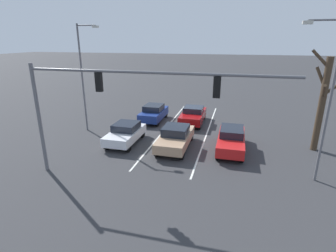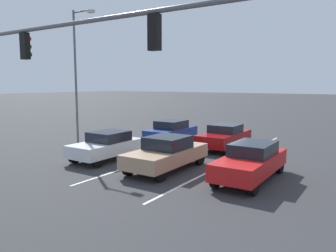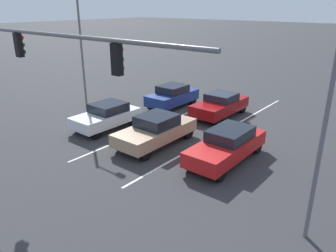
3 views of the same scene
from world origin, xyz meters
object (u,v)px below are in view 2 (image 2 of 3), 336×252
at_px(car_tan_midlane_front, 167,153).
at_px(car_maroon_midlane_second, 224,136).
at_px(street_lamp_right_shoulder, 77,70).
at_px(car_navy_rightlane_second, 171,132).
at_px(traffic_signal_gantry, 32,63).
at_px(car_white_rightlane_front, 107,145).
at_px(car_red_leftlane_front, 251,161).

height_order(car_tan_midlane_front, car_maroon_midlane_second, car_tan_midlane_front).
xyz_separation_m(car_tan_midlane_front, street_lamp_right_shoulder, (7.98, -1.84, 4.07)).
height_order(car_navy_rightlane_second, traffic_signal_gantry, traffic_signal_gantry).
relative_size(car_white_rightlane_front, traffic_signal_gantry, 0.30).
bearing_deg(street_lamp_right_shoulder, car_maroon_midlane_second, -152.94).
bearing_deg(traffic_signal_gantry, street_lamp_right_shoulder, -51.29).
xyz_separation_m(car_red_leftlane_front, car_maroon_midlane_second, (3.59, -5.43, -0.02)).
bearing_deg(street_lamp_right_shoulder, car_white_rightlane_front, 155.79).
xyz_separation_m(traffic_signal_gantry, street_lamp_right_shoulder, (5.63, -7.02, 0.12)).
bearing_deg(car_navy_rightlane_second, car_maroon_midlane_second, -175.22).
relative_size(car_white_rightlane_front, car_tan_midlane_front, 0.86).
xyz_separation_m(car_white_rightlane_front, car_tan_midlane_front, (-3.80, -0.04, 0.03)).
distance_m(car_red_leftlane_front, car_navy_rightlane_second, 8.90).
distance_m(car_white_rightlane_front, car_navy_rightlane_second, 5.78).
distance_m(car_maroon_midlane_second, traffic_signal_gantry, 12.18).
relative_size(car_navy_rightlane_second, street_lamp_right_shoulder, 0.47).
distance_m(car_white_rightlane_front, car_red_leftlane_front, 7.65).
xyz_separation_m(car_maroon_midlane_second, car_navy_rightlane_second, (3.69, 0.31, 0.03)).
bearing_deg(car_red_leftlane_front, car_white_rightlane_front, 4.87).
height_order(car_white_rightlane_front, car_tan_midlane_front, car_tan_midlane_front).
bearing_deg(street_lamp_right_shoulder, car_red_leftlane_front, 174.04).
relative_size(car_white_rightlane_front, street_lamp_right_shoulder, 0.47).
bearing_deg(car_navy_rightlane_second, car_white_rightlane_front, 86.55).
bearing_deg(car_tan_midlane_front, car_white_rightlane_front, 0.67).
xyz_separation_m(car_tan_midlane_front, traffic_signal_gantry, (2.35, 5.19, 3.95)).
bearing_deg(car_tan_midlane_front, car_navy_rightlane_second, -58.96).
height_order(car_maroon_midlane_second, car_navy_rightlane_second, car_navy_rightlane_second).
xyz_separation_m(car_red_leftlane_front, traffic_signal_gantry, (6.18, 5.79, 3.94)).
relative_size(car_white_rightlane_front, car_navy_rightlane_second, 1.00).
height_order(car_white_rightlane_front, street_lamp_right_shoulder, street_lamp_right_shoulder).
relative_size(car_red_leftlane_front, car_maroon_midlane_second, 1.08).
relative_size(car_red_leftlane_front, traffic_signal_gantry, 0.36).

